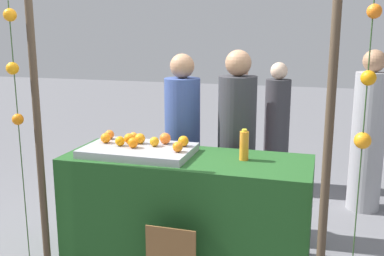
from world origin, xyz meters
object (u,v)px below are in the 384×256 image
object	(u,v)px
orange_1	(110,135)
vendor_left	(183,148)
stall_counter	(187,210)
orange_0	(178,147)
vendor_right	(236,151)
juice_bottle	(244,145)

from	to	relation	value
orange_1	vendor_left	size ratio (longest dim) A/B	0.05
stall_counter	orange_0	bearing A→B (deg)	-117.60
orange_0	vendor_left	bearing A→B (deg)	105.00
stall_counter	vendor_right	world-z (taller)	vendor_right
stall_counter	vendor_left	xyz separation A→B (m)	(-0.24, 0.66, 0.32)
stall_counter	orange_0	xyz separation A→B (m)	(-0.04, -0.08, 0.54)
vendor_left	juice_bottle	bearing A→B (deg)	-41.84
orange_1	vendor_right	xyz separation A→B (m)	(1.00, 0.48, -0.19)
stall_counter	vendor_right	xyz separation A→B (m)	(0.27, 0.62, 0.34)
stall_counter	orange_1	world-z (taller)	orange_1
stall_counter	vendor_left	size ratio (longest dim) A/B	1.17
vendor_left	vendor_right	distance (m)	0.52
vendor_left	orange_0	bearing A→B (deg)	-75.00
orange_1	vendor_left	distance (m)	0.74
vendor_left	vendor_right	world-z (taller)	vendor_right
juice_bottle	vendor_left	distance (m)	0.95
orange_1	juice_bottle	size ratio (longest dim) A/B	0.33
orange_0	orange_1	world-z (taller)	same
orange_0	juice_bottle	xyz separation A→B (m)	(0.49, 0.13, 0.01)
orange_1	vendor_right	size ratio (longest dim) A/B	0.05
stall_counter	vendor_right	bearing A→B (deg)	66.25
vendor_right	orange_1	bearing A→B (deg)	-154.39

